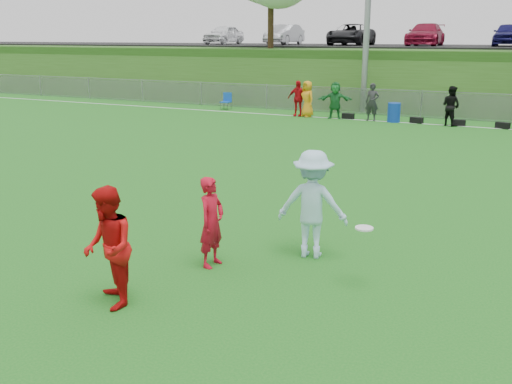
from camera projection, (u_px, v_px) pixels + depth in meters
The scene contains 14 objects.
ground at pixel (212, 268), 9.56m from camera, with size 120.00×120.00×0.00m, color #146219.
sideline_far at pixel (412, 123), 25.25m from camera, with size 60.00×0.10×0.01m, color white.
fence at pixel (421, 104), 26.83m from camera, with size 58.00×0.06×1.30m.
berm at pixel (452, 72), 36.19m from camera, with size 120.00×18.00×3.00m, color #274E16.
parking_lot at pixel (458, 47), 37.52m from camera, with size 120.00×12.00×0.10m, color black.
car_row at pixel (439, 34), 36.93m from camera, with size 32.04×5.18×1.44m.
spectator_row at pixel (350, 101), 26.21m from camera, with size 8.04×0.96×1.69m.
gear_bags at pixel (429, 121), 25.02m from camera, with size 7.24×0.43×0.26m.
player_red_left at pixel (212, 222), 9.46m from camera, with size 0.56×0.37×1.54m, color red.
player_red_center at pixel (108, 248), 8.01m from camera, with size 0.86×0.67×1.76m, color red.
player_blue at pixel (313, 204), 9.83m from camera, with size 1.22×0.70×1.90m, color #ACD9EE.
frisbee at pixel (364, 228), 8.58m from camera, with size 0.28×0.28×0.03m.
recycling_bin at pixel (394, 112), 25.52m from camera, with size 0.57×0.57×0.86m, color #0F37AA.
camp_chair at pixel (226, 104), 29.94m from camera, with size 0.51×0.52×0.87m.
Camera 1 is at (4.45, -7.71, 3.76)m, focal length 40.00 mm.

